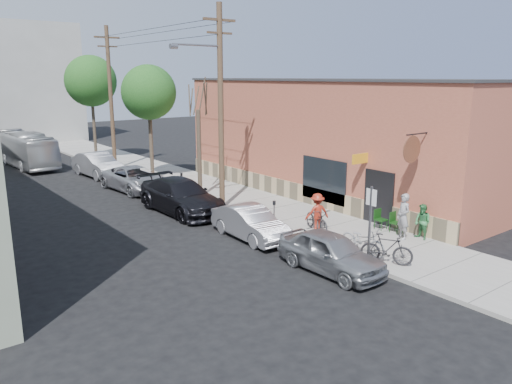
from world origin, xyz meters
TOP-DOWN VIEW (x-y plane):
  - ground at (0.00, 0.00)m, footprint 120.00×120.00m
  - sidewalk at (4.25, 11.00)m, footprint 4.50×58.00m
  - cafe_building at (8.99, 4.99)m, footprint 6.60×20.20m
  - sign_post at (2.35, -3.89)m, footprint 0.07×0.45m
  - parking_meter_near at (2.25, 1.36)m, footprint 0.14×0.14m
  - parking_meter_far at (2.25, 9.59)m, footprint 0.14×0.14m
  - utility_pole_near at (2.39, 5.76)m, footprint 3.57×0.28m
  - utility_pole_far at (2.45, 19.75)m, footprint 1.80×0.28m
  - tree_bare at (2.80, 8.49)m, footprint 0.24×0.24m
  - tree_leafy_mid at (2.80, 14.39)m, footprint 3.44×3.44m
  - tree_leafy_far at (2.80, 24.45)m, footprint 3.97×3.97m
  - patio_chair_a at (5.99, -2.39)m, footprint 0.54×0.54m
  - patio_chair_b at (5.86, -1.67)m, footprint 0.51×0.51m
  - patron_grey at (5.51, -3.05)m, footprint 0.68×0.82m
  - patron_green at (6.09, -3.58)m, footprint 0.68×0.81m
  - cyclist at (3.43, -0.14)m, footprint 1.23×0.94m
  - cyclist_bike at (3.43, -0.14)m, footprint 1.29×2.12m
  - parked_bike_a at (2.66, -4.45)m, footprint 1.37×1.89m
  - parked_bike_b at (2.79, -3.25)m, footprint 0.77×2.07m
  - car_0 at (0.80, -3.49)m, footprint 1.77×4.23m
  - car_1 at (0.80, 1.20)m, footprint 1.63×4.23m
  - car_2 at (0.57, 6.67)m, footprint 2.50×5.84m
  - car_3 at (0.80, 12.67)m, footprint 2.78×5.37m
  - car_4 at (0.63, 18.26)m, footprint 2.11×5.09m
  - bus at (-2.23, 25.69)m, footprint 2.61×9.43m

SIDE VIEW (x-z plane):
  - ground at x=0.00m, z-range 0.00..0.00m
  - sidewalk at x=4.25m, z-range 0.00..0.15m
  - patio_chair_a at x=5.99m, z-range 0.15..1.03m
  - patio_chair_b at x=5.86m, z-range 0.15..1.03m
  - cyclist_bike at x=3.43m, z-range 0.15..1.20m
  - car_1 at x=0.80m, z-range 0.00..1.37m
  - parked_bike_b at x=2.79m, z-range 0.15..1.23m
  - parked_bike_a at x=2.66m, z-range 0.15..1.27m
  - car_0 at x=0.80m, z-range 0.00..1.43m
  - car_3 at x=0.80m, z-range 0.00..1.45m
  - car_4 at x=0.63m, z-range 0.00..1.64m
  - car_2 at x=0.57m, z-range 0.00..1.68m
  - patron_green at x=6.09m, z-range 0.15..1.63m
  - parking_meter_near at x=2.25m, z-range 0.36..1.60m
  - parking_meter_far at x=2.25m, z-range 0.36..1.60m
  - cyclist at x=3.43m, z-range 0.15..1.83m
  - patron_grey at x=5.51m, z-range 0.15..2.07m
  - bus at x=-2.23m, z-range 0.00..2.60m
  - sign_post at x=2.35m, z-range 0.43..3.23m
  - tree_bare at x=2.80m, z-range 0.15..4.98m
  - cafe_building at x=8.99m, z-range 0.00..6.61m
  - utility_pole_far at x=2.45m, z-range 0.34..10.34m
  - utility_pole_near at x=2.39m, z-range 0.41..10.41m
  - tree_leafy_mid at x=2.80m, z-range 2.07..9.39m
  - tree_leafy_far at x=2.80m, z-range 2.25..10.46m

